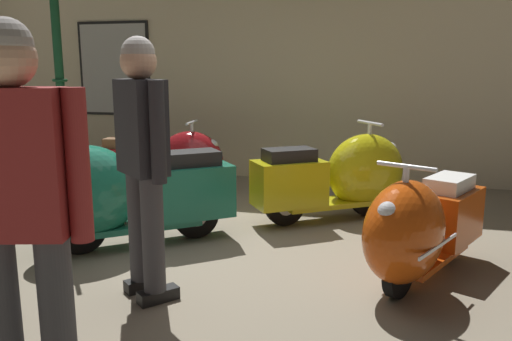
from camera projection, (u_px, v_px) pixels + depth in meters
The scene contains 9 objects.
ground_plane at pixel (224, 252), 4.49m from camera, with size 60.00×60.00×0.00m, color gray.
showroom_back_wall at pixel (280, 55), 7.29m from camera, with size 18.00×0.63×3.53m.
scooter_0 at pixel (170, 163), 6.27m from camera, with size 1.61×0.59×0.96m.
scooter_1 at pixel (119, 194), 4.51m from camera, with size 1.70×1.50×1.08m.
scooter_2 at pixel (343, 176), 5.40m from camera, with size 1.66×1.36×1.03m.
scooter_3 at pixel (419, 228), 3.75m from camera, with size 1.07×1.58×0.95m.
lamppost at pixel (60, 83), 6.54m from camera, with size 0.28×0.28×2.70m.
visitor_0 at pixel (142, 152), 3.42m from camera, with size 0.48×0.45×1.78m.
visitor_1 at pixel (20, 202), 2.14m from camera, with size 0.58×0.36×1.77m.
Camera 1 is at (1.33, -4.06, 1.57)m, focal length 36.03 mm.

